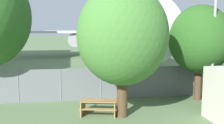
{
  "coord_description": "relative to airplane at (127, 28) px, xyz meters",
  "views": [
    {
      "loc": [
        -4.41,
        -4.89,
        4.73
      ],
      "look_at": [
        -1.36,
        14.46,
        2.0
      ],
      "focal_mm": 42.0,
      "sensor_mm": 36.0,
      "label": 1
    }
  ],
  "objects": [
    {
      "name": "perimeter_fence",
      "position": [
        -3.87,
        -21.58,
        -3.41
      ],
      "size": [
        56.07,
        0.07,
        2.06
      ],
      "color": "slate",
      "rests_on": "ground"
    },
    {
      "name": "airplane",
      "position": [
        0.0,
        0.0,
        0.0
      ],
      "size": [
        35.65,
        44.84,
        13.75
      ],
      "rotation": [
        0.0,
        0.0,
        -1.73
      ],
      "color": "silver",
      "rests_on": "ground"
    },
    {
      "name": "picnic_bench_open_grass",
      "position": [
        -6.85,
        -24.36,
        -3.96
      ],
      "size": [
        2.2,
        1.78,
        0.76
      ],
      "rotation": [
        0.0,
        0.0,
        -0.21
      ],
      "color": "#A37A47",
      "rests_on": "ground"
    },
    {
      "name": "tree_left_of_cabin",
      "position": [
        -0.27,
        -22.57,
        -0.58
      ],
      "size": [
        3.89,
        3.89,
        6.02
      ],
      "color": "#4C3823",
      "rests_on": "ground"
    },
    {
      "name": "tree_far_right",
      "position": [
        -5.69,
        -24.92,
        -0.2
      ],
      "size": [
        4.64,
        4.64,
        6.81
      ],
      "color": "#4C3823",
      "rests_on": "ground"
    },
    {
      "name": "light_mast",
      "position": [
        -0.19,
        -24.02,
        -0.27
      ],
      "size": [
        0.44,
        0.44,
        6.7
      ],
      "color": "#99999E",
      "rests_on": "ground"
    }
  ]
}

